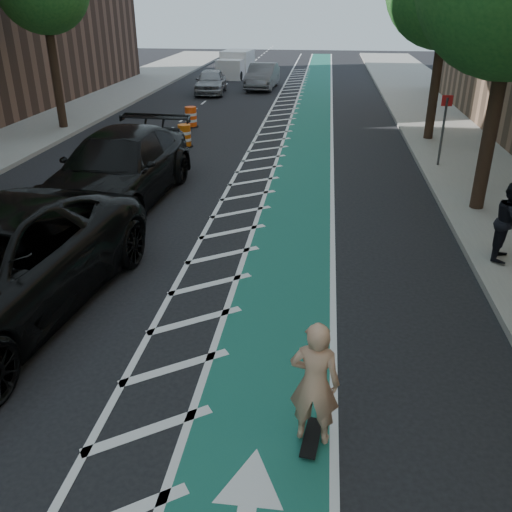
# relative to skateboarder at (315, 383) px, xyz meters

# --- Properties ---
(ground) EXTENTS (120.00, 120.00, 0.00)m
(ground) POSITION_rel_skateboarder_xyz_m (-3.70, 1.34, -0.98)
(ground) COLOR black
(ground) RESTS_ON ground
(bike_lane) EXTENTS (2.00, 90.00, 0.01)m
(bike_lane) POSITION_rel_skateboarder_xyz_m (-0.70, 11.34, -0.97)
(bike_lane) COLOR #1A5D52
(bike_lane) RESTS_ON ground
(buffer_strip) EXTENTS (1.40, 90.00, 0.01)m
(buffer_strip) POSITION_rel_skateboarder_xyz_m (-2.20, 11.34, -0.97)
(buffer_strip) COLOR silver
(buffer_strip) RESTS_ON ground
(sidewalk_right) EXTENTS (5.00, 90.00, 0.15)m
(sidewalk_right) POSITION_rel_skateboarder_xyz_m (5.80, 11.34, -0.90)
(sidewalk_right) COLOR gray
(sidewalk_right) RESTS_ON ground
(curb_right) EXTENTS (0.12, 90.00, 0.16)m
(curb_right) POSITION_rel_skateboarder_xyz_m (3.35, 11.34, -0.90)
(curb_right) COLOR gray
(curb_right) RESTS_ON ground
(curb_left) EXTENTS (0.12, 90.00, 0.16)m
(curb_left) POSITION_rel_skateboarder_xyz_m (-10.75, 11.34, -0.90)
(curb_left) COLOR gray
(curb_left) RESTS_ON ground
(sign_post) EXTENTS (0.35, 0.08, 2.47)m
(sign_post) POSITION_rel_skateboarder_xyz_m (3.90, 13.34, 0.37)
(sign_post) COLOR #4C4C4C
(sign_post) RESTS_ON ground
(skateboard) EXTENTS (0.30, 0.75, 0.10)m
(skateboard) POSITION_rel_skateboarder_xyz_m (-0.00, 0.00, -0.90)
(skateboard) COLOR black
(skateboard) RESTS_ON ground
(skateboarder) EXTENTS (0.69, 0.50, 1.76)m
(skateboarder) POSITION_rel_skateboarder_xyz_m (0.00, 0.00, 0.00)
(skateboarder) COLOR tan
(skateboarder) RESTS_ON skateboard
(suv_far) EXTENTS (3.12, 6.87, 1.95)m
(suv_far) POSITION_rel_skateboarder_xyz_m (-5.76, 8.84, -0.00)
(suv_far) COLOR black
(suv_far) RESTS_ON ground
(car_silver) EXTENTS (2.10, 4.39, 1.45)m
(car_silver) POSITION_rel_skateboarder_xyz_m (-7.12, 28.58, -0.25)
(car_silver) COLOR gray
(car_silver) RESTS_ON ground
(car_grey) EXTENTS (1.87, 4.82, 1.56)m
(car_grey) POSITION_rel_skateboarder_xyz_m (-4.20, 31.00, -0.19)
(car_grey) COLOR slate
(car_grey) RESTS_ON ground
(pedestrian) EXTENTS (0.92, 1.03, 1.73)m
(pedestrian) POSITION_rel_skateboarder_xyz_m (4.00, 5.86, 0.04)
(pedestrian) COLOR black
(pedestrian) RESTS_ON sidewalk_right
(box_truck) EXTENTS (2.35, 4.55, 1.83)m
(box_truck) POSITION_rel_skateboarder_xyz_m (-6.87, 36.78, -0.13)
(box_truck) COLOR white
(box_truck) RESTS_ON ground
(barrel_a) EXTENTS (0.60, 0.60, 0.82)m
(barrel_a) POSITION_rel_skateboarder_xyz_m (-6.43, 7.60, -0.59)
(barrel_a) COLOR #FF630D
(barrel_a) RESTS_ON ground
(barrel_b) EXTENTS (0.64, 0.64, 0.87)m
(barrel_b) POSITION_rel_skateboarder_xyz_m (-5.50, 15.34, -0.57)
(barrel_b) COLOR #D65C0B
(barrel_b) RESTS_ON ground
(barrel_c) EXTENTS (0.66, 0.66, 0.90)m
(barrel_c) POSITION_rel_skateboarder_xyz_m (-6.10, 18.95, -0.55)
(barrel_c) COLOR #FF4A0D
(barrel_c) RESTS_ON ground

